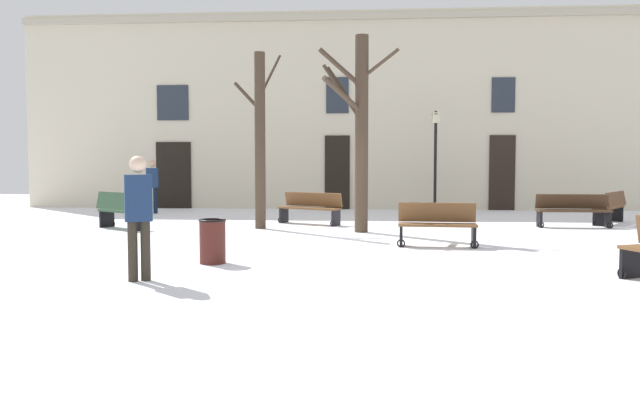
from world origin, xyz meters
name	(u,v)px	position (x,y,z in m)	size (l,w,h in m)	color
ground_plane	(313,243)	(0.00, 0.00, 0.00)	(37.29, 37.29, 0.00)	white
building_facade	(336,109)	(-0.01, 9.79, 3.64)	(23.31, 0.60, 7.16)	beige
tree_center	(360,128)	(0.95, 2.17, 2.55)	(1.97, 1.78, 4.79)	#423326
tree_foreground	(260,135)	(-1.63, 2.85, 2.41)	(1.22, 1.18, 4.62)	#423326
streetlamp	(435,150)	(3.44, 8.37, 2.13)	(0.30, 0.30, 3.46)	black
litter_bin	(213,241)	(-1.48, -2.78, 0.38)	(0.47, 0.47, 0.76)	#4C1E19
bench_by_litter_bin	(310,208)	(-0.43, 4.06, 0.46)	(1.86, 1.26, 0.88)	brown
bench_near_center_tree	(573,210)	(6.56, 3.74, 0.46)	(1.92, 0.50, 0.88)	#3D2819
bench_back_to_back_left	(437,224)	(2.58, -0.31, 0.45)	(1.63, 0.58, 0.90)	brown
bench_back_to_back_right	(611,207)	(7.92, 4.77, 0.48)	(1.39, 1.72, 0.91)	#51331E
bench_far_corner	(120,211)	(-5.18, 2.37, 0.48)	(1.55, 1.28, 0.96)	#2D4C33
person_crossing_plaza	(138,211)	(-2.15, -4.42, 1.02)	(0.44, 0.36, 1.82)	#2D271E
person_strolling	(152,184)	(-6.01, 7.18, 1.00)	(0.42, 0.29, 1.78)	black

